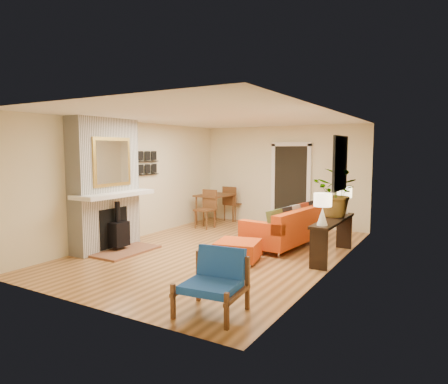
{
  "coord_description": "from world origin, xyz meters",
  "views": [
    {
      "loc": [
        3.99,
        -6.59,
        1.98
      ],
      "look_at": [
        0.0,
        0.2,
        1.15
      ],
      "focal_mm": 32.0,
      "sensor_mm": 36.0,
      "label": 1
    }
  ],
  "objects": [
    {
      "name": "lamp_near",
      "position": [
        2.07,
        -0.08,
        1.06
      ],
      "size": [
        0.3,
        0.3,
        0.54
      ],
      "color": "white",
      "rests_on": "console_table"
    },
    {
      "name": "lamp_far",
      "position": [
        2.07,
        1.36,
        1.06
      ],
      "size": [
        0.3,
        0.3,
        0.54
      ],
      "color": "white",
      "rests_on": "console_table"
    },
    {
      "name": "ottoman",
      "position": [
        0.68,
        -0.46,
        0.21
      ],
      "size": [
        0.87,
        0.87,
        0.37
      ],
      "color": "silver",
      "rests_on": "ground"
    },
    {
      "name": "room_shell",
      "position": [
        0.6,
        2.63,
        1.24
      ],
      "size": [
        6.5,
        6.5,
        6.5
      ],
      "color": "#C3874B",
      "rests_on": "ground"
    },
    {
      "name": "fireplace",
      "position": [
        -2.0,
        -1.0,
        1.24
      ],
      "size": [
        1.09,
        1.68,
        2.6
      ],
      "color": "white",
      "rests_on": "ground"
    },
    {
      "name": "blue_chair",
      "position": [
        1.48,
        -2.55,
        0.42
      ],
      "size": [
        0.81,
        0.79,
        0.77
      ],
      "color": "brown",
      "rests_on": "ground"
    },
    {
      "name": "houseplant",
      "position": [
        2.06,
        0.89,
        1.18
      ],
      "size": [
        0.97,
        0.88,
        0.92
      ],
      "primitive_type": "imported",
      "rotation": [
        0.0,
        0.0,
        -0.23
      ],
      "color": "#1E5919",
      "rests_on": "console_table"
    },
    {
      "name": "sofa",
      "position": [
        1.02,
        1.16,
        0.38
      ],
      "size": [
        1.16,
        2.27,
        0.86
      ],
      "color": "silver",
      "rests_on": "ground"
    },
    {
      "name": "dining_table",
      "position": [
        -1.54,
        2.48,
        0.64
      ],
      "size": [
        0.81,
        1.82,
        0.97
      ],
      "color": "brown",
      "rests_on": "ground"
    },
    {
      "name": "console_table",
      "position": [
        2.07,
        0.61,
        0.58
      ],
      "size": [
        0.34,
        1.85,
        0.72
      ],
      "color": "black",
      "rests_on": "ground"
    }
  ]
}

